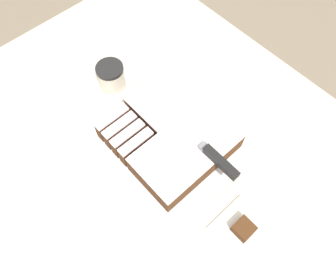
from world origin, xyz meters
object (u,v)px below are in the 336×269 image
(cake, at_px, (171,135))
(coffee_cup, at_px, (111,77))
(cake_board, at_px, (168,141))
(knife, at_px, (211,154))
(brownie, at_px, (244,229))

(cake, bearing_deg, coffee_cup, 179.94)
(cake_board, height_order, knife, knife)
(cake, bearing_deg, cake_board, -136.74)
(coffee_cup, height_order, brownie, coffee_cup)
(coffee_cup, relative_size, brownie, 1.86)
(knife, height_order, coffee_cup, knife)
(cake_board, xyz_separation_m, brownie, (0.32, -0.03, 0.02))
(cake_board, distance_m, cake, 0.04)
(cake, bearing_deg, knife, 10.38)
(coffee_cup, bearing_deg, knife, 3.31)
(coffee_cup, bearing_deg, brownie, -3.74)
(cake_board, xyz_separation_m, knife, (0.13, 0.03, 0.08))
(knife, xyz_separation_m, coffee_cup, (-0.40, -0.02, -0.04))
(cake, bearing_deg, brownie, -6.94)
(cake_board, distance_m, knife, 0.16)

